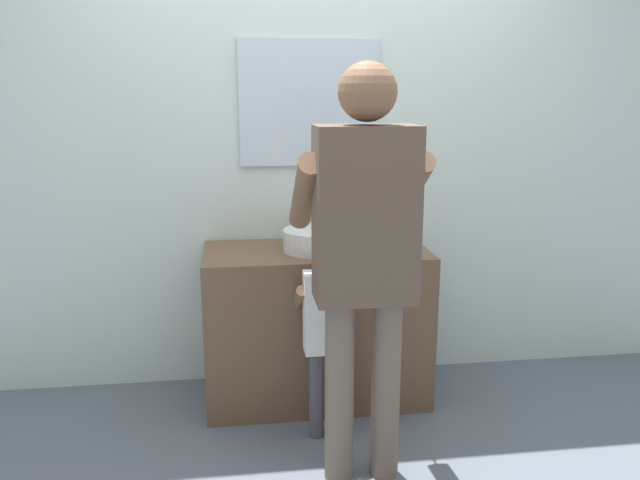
{
  "coord_description": "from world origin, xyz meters",
  "views": [
    {
      "loc": [
        -0.4,
        -2.78,
        1.59
      ],
      "look_at": [
        0.0,
        0.15,
        0.89
      ],
      "focal_mm": 35.36,
      "sensor_mm": 36.0,
      "label": 1
    }
  ],
  "objects": [
    {
      "name": "ground_plane",
      "position": [
        0.0,
        0.0,
        0.0
      ],
      "size": [
        14.0,
        14.0,
        0.0
      ],
      "primitive_type": "plane",
      "color": "slate"
    },
    {
      "name": "back_wall",
      "position": [
        0.0,
        0.62,
        1.35
      ],
      "size": [
        4.4,
        0.1,
        2.7
      ],
      "color": "silver",
      "rests_on": "ground"
    },
    {
      "name": "vanity_cabinet",
      "position": [
        0.0,
        0.3,
        0.4
      ],
      "size": [
        1.14,
        0.54,
        0.81
      ],
      "primitive_type": "cube",
      "color": "brown",
      "rests_on": "ground"
    },
    {
      "name": "sink_basin",
      "position": [
        0.0,
        0.28,
        0.86
      ],
      "size": [
        0.34,
        0.34,
        0.11
      ],
      "color": "silver",
      "rests_on": "vanity_cabinet"
    },
    {
      "name": "faucet",
      "position": [
        0.0,
        0.49,
        0.89
      ],
      "size": [
        0.18,
        0.14,
        0.18
      ],
      "color": "#B7BABF",
      "rests_on": "vanity_cabinet"
    },
    {
      "name": "toothbrush_cup",
      "position": [
        0.42,
        0.37,
        0.86
      ],
      "size": [
        0.07,
        0.07,
        0.21
      ],
      "color": "silver",
      "rests_on": "vanity_cabinet"
    },
    {
      "name": "child_toddler",
      "position": [
        0.0,
        -0.1,
        0.56
      ],
      "size": [
        0.29,
        0.29,
        0.94
      ],
      "color": "#47474C",
      "rests_on": "ground"
    },
    {
      "name": "adult_parent",
      "position": [
        0.1,
        -0.43,
        1.02
      ],
      "size": [
        0.53,
        0.56,
        1.7
      ],
      "color": "#6B5B4C",
      "rests_on": "ground"
    }
  ]
}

